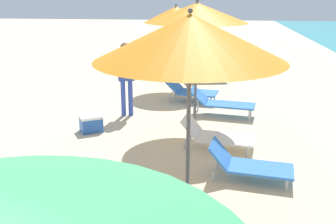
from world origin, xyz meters
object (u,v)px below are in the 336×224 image
at_px(lounger_fourth_shoreside, 221,102).
at_px(lounger_third_shoreside, 248,164).
at_px(umbrella_fourth, 197,13).
at_px(lounger_farthest_shoreside, 206,74).
at_px(person_walking_near, 126,72).
at_px(cooler_box, 91,123).
at_px(lounger_fourth_inland, 216,135).
at_px(lounger_farthest_inland, 191,91).
at_px(umbrella_farthest, 176,15).
at_px(umbrella_third, 190,38).

bearing_deg(lounger_fourth_shoreside, lounger_third_shoreside, -73.69).
bearing_deg(umbrella_fourth, lounger_farthest_shoreside, 87.84).
bearing_deg(person_walking_near, lounger_farthest_shoreside, 135.72).
bearing_deg(person_walking_near, cooler_box, -43.58).
relative_size(lounger_third_shoreside, lounger_fourth_inland, 0.97).
bearing_deg(lounger_farthest_inland, lounger_fourth_inland, -69.00).
xyz_separation_m(person_walking_near, cooler_box, (-0.53, -1.14, -0.87)).
xyz_separation_m(umbrella_farthest, lounger_farthest_shoreside, (0.87, 1.11, -1.91)).
distance_m(lounger_fourth_shoreside, lounger_farthest_shoreside, 3.51).
relative_size(umbrella_third, umbrella_fourth, 1.00).
distance_m(umbrella_farthest, lounger_farthest_shoreside, 2.37).
bearing_deg(umbrella_third, umbrella_farthest, 96.21).
xyz_separation_m(lounger_third_shoreside, umbrella_farthest, (-1.62, 5.58, 1.91)).
bearing_deg(lounger_third_shoreside, umbrella_farthest, 115.83).
height_order(lounger_fourth_shoreside, umbrella_farthest, umbrella_farthest).
height_order(umbrella_fourth, lounger_farthest_shoreside, umbrella_fourth).
height_order(umbrella_fourth, lounger_farthest_inland, umbrella_fourth).
distance_m(umbrella_fourth, cooler_box, 3.12).
bearing_deg(umbrella_third, lounger_farthest_shoreside, 88.99).
distance_m(umbrella_farthest, lounger_farthest_inland, 2.30).
xyz_separation_m(lounger_third_shoreside, cooler_box, (-3.07, 1.84, -0.08)).
bearing_deg(lounger_third_shoreside, lounger_fourth_inland, 121.42).
bearing_deg(cooler_box, person_walking_near, 64.93).
distance_m(lounger_farthest_shoreside, cooler_box, 5.37).
bearing_deg(lounger_farthest_inland, cooler_box, -118.37).
distance_m(lounger_third_shoreside, lounger_farthest_shoreside, 6.73).
bearing_deg(lounger_farthest_inland, lounger_farthest_shoreside, 91.23).
distance_m(lounger_farthest_inland, person_walking_near, 2.11).
bearing_deg(lounger_farthest_shoreside, umbrella_fourth, -103.15).
bearing_deg(cooler_box, lounger_farthest_shoreside, 64.40).
distance_m(lounger_farthest_shoreside, lounger_farthest_inland, 2.38).
height_order(umbrella_farthest, person_walking_near, umbrella_farthest).
height_order(umbrella_fourth, umbrella_farthest, umbrella_fourth).
bearing_deg(lounger_third_shoreside, lounger_farthest_shoreside, 106.01).
xyz_separation_m(lounger_farthest_shoreside, lounger_farthest_inland, (-0.36, -2.35, 0.03)).
distance_m(umbrella_third, lounger_fourth_inland, 3.19).
height_order(umbrella_third, lounger_farthest_shoreside, umbrella_third).
relative_size(umbrella_farthest, lounger_farthest_inland, 1.74).
height_order(umbrella_fourth, lounger_fourth_inland, umbrella_fourth).
relative_size(umbrella_third, lounger_farthest_shoreside, 1.92).
bearing_deg(lounger_fourth_inland, person_walking_near, 148.89).
xyz_separation_m(umbrella_third, umbrella_farthest, (-0.73, 6.75, -0.16)).
height_order(umbrella_third, lounger_farthest_inland, umbrella_third).
bearing_deg(lounger_third_shoreside, person_walking_near, 140.03).
distance_m(lounger_farthest_inland, cooler_box, 3.18).
bearing_deg(person_walking_near, lounger_third_shoreside, 21.86).
bearing_deg(lounger_fourth_inland, lounger_farthest_shoreside, 102.20).
height_order(lounger_fourth_shoreside, person_walking_near, person_walking_near).
distance_m(lounger_fourth_shoreside, lounger_farthest_inland, 1.36).
distance_m(lounger_third_shoreside, lounger_fourth_inland, 1.32).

